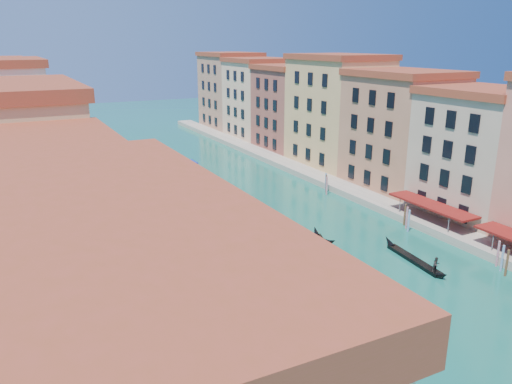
% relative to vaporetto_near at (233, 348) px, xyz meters
% --- Properties ---
extents(left_bank_palazzos, '(12.80, 128.40, 21.00)m').
position_rel_vaporetto_near_xyz_m(left_bank_palazzos, '(-13.48, 40.51, 8.24)').
color(left_bank_palazzos, beige).
rests_on(left_bank_palazzos, ground).
extents(right_bank_palazzos, '(12.80, 128.40, 21.00)m').
position_rel_vaporetto_near_xyz_m(right_bank_palazzos, '(42.52, 40.83, 8.28)').
color(right_bank_palazzos, '#A55C42').
rests_on(right_bank_palazzos, ground).
extents(quay, '(4.00, 140.00, 1.00)m').
position_rel_vaporetto_near_xyz_m(quay, '(34.52, 40.83, -0.96)').
color(quay, gray).
rests_on(quay, ground).
extents(mooring_poles_right, '(1.44, 54.24, 3.20)m').
position_rel_vaporetto_near_xyz_m(mooring_poles_right, '(31.62, 4.63, -0.16)').
color(mooring_poles_right, brown).
rests_on(mooring_poles_right, ground).
extents(vaporetto_near, '(7.69, 22.26, 3.24)m').
position_rel_vaporetto_near_xyz_m(vaporetto_near, '(0.00, 0.00, 0.00)').
color(vaporetto_near, silver).
rests_on(vaporetto_near, ground).
extents(vaporetto_far, '(5.46, 18.56, 2.72)m').
position_rel_vaporetto_near_xyz_m(vaporetto_far, '(11.73, 38.68, -0.23)').
color(vaporetto_far, silver).
rests_on(vaporetto_far, ground).
extents(gondola_fore, '(4.32, 10.35, 2.14)m').
position_rel_vaporetto_near_xyz_m(gondola_fore, '(18.38, 14.78, -1.10)').
color(gondola_fore, black).
rests_on(gondola_fore, ground).
extents(gondola_right, '(2.05, 11.01, 2.20)m').
position_rel_vaporetto_near_xyz_m(gondola_right, '(25.16, 7.51, -1.04)').
color(gondola_right, black).
rests_on(gondola_right, ground).
extents(gondola_far, '(5.86, 10.09, 1.56)m').
position_rel_vaporetto_near_xyz_m(gondola_far, '(17.47, 19.81, -1.14)').
color(gondola_far, black).
rests_on(gondola_far, ground).
extents(motorboat_mid, '(5.24, 8.24, 1.63)m').
position_rel_vaporetto_near_xyz_m(motorboat_mid, '(12.45, 10.08, -0.82)').
color(motorboat_mid, silver).
rests_on(motorboat_mid, ground).
extents(motorboat_far, '(2.58, 7.77, 1.60)m').
position_rel_vaporetto_near_xyz_m(motorboat_far, '(17.36, 57.34, -0.84)').
color(motorboat_far, white).
rests_on(motorboat_far, ground).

